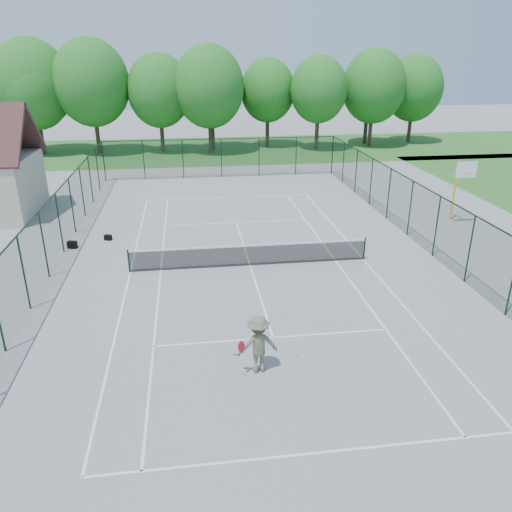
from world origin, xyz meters
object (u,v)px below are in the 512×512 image
object	(u,v)px
tennis_net	(250,254)
tennis_player	(258,344)
basketball_goal	(461,179)
sports_bag_a	(72,245)

from	to	relation	value
tennis_net	tennis_player	distance (m)	8.29
tennis_net	tennis_player	bearing A→B (deg)	-95.45
tennis_net	basketball_goal	world-z (taller)	basketball_goal
basketball_goal	tennis_player	xyz separation A→B (m)	(-13.43, -12.93, -1.62)
tennis_net	sports_bag_a	bearing A→B (deg)	158.16
sports_bag_a	tennis_player	size ratio (longest dim) A/B	0.23
tennis_net	tennis_player	size ratio (longest dim) A/B	5.50
tennis_player	basketball_goal	bearing A→B (deg)	43.91
tennis_player	sports_bag_a	bearing A→B (deg)	123.94
tennis_net	basketball_goal	size ratio (longest dim) A/B	3.04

